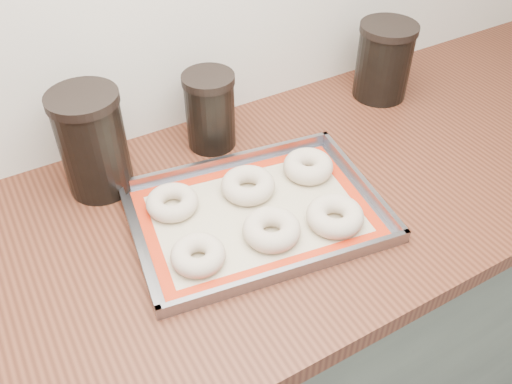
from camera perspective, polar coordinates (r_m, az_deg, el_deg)
cabinet at (r=1.43m, az=2.25°, el=-14.33°), size 3.00×0.65×0.86m
countertop at (r=1.09m, az=2.87°, el=-0.92°), size 3.06×0.68×0.04m
baking_tray at (r=1.02m, az=0.00°, el=-2.23°), size 0.50×0.40×0.03m
baking_mat at (r=1.02m, az=-0.00°, el=-2.31°), size 0.46×0.35×0.00m
bagel_front_left at (r=0.93m, az=-6.11°, el=-6.62°), size 0.12×0.12×0.03m
bagel_front_mid at (r=0.97m, az=1.66°, el=-3.95°), size 0.11×0.11×0.04m
bagel_front_right at (r=1.00m, az=8.31°, el=-2.51°), size 0.11×0.11×0.04m
bagel_back_left at (r=1.03m, az=-8.81°, el=-1.09°), size 0.11×0.11×0.03m
bagel_back_mid at (r=1.06m, az=-0.85°, el=0.72°), size 0.11×0.11×0.04m
bagel_back_right at (r=1.10m, az=5.51°, el=2.72°), size 0.13×0.13×0.04m
canister_left at (r=1.07m, az=-16.82°, el=4.99°), size 0.13×0.13×0.21m
canister_mid at (r=1.16m, az=-4.85°, el=8.55°), size 0.11×0.11×0.17m
canister_right at (r=1.36m, az=13.31°, el=13.30°), size 0.14×0.14×0.18m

